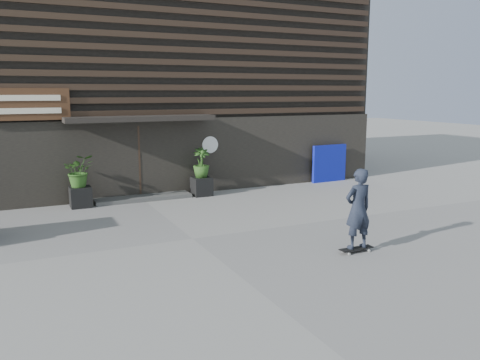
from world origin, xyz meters
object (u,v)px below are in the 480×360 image
planter_pot_right (202,186)px  skateboarder (358,209)px  blue_tarp (329,163)px  planter_pot_left (81,197)px

planter_pot_right → skateboarder: bearing=-82.4°
planter_pot_right → blue_tarp: blue_tarp is taller
blue_tarp → skateboarder: skateboarder is taller
blue_tarp → skateboarder: size_ratio=0.82×
planter_pot_right → blue_tarp: (5.25, 0.30, 0.39)m
planter_pot_left → blue_tarp: (9.05, 0.30, 0.39)m
blue_tarp → planter_pot_right: bearing=-179.9°
blue_tarp → skateboarder: bearing=-124.6°
planter_pot_right → blue_tarp: bearing=3.3°
planter_pot_right → skateboarder: 6.88m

